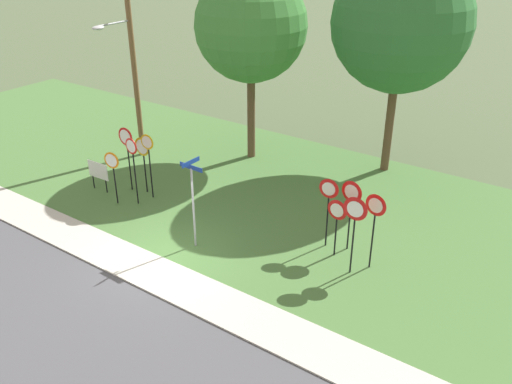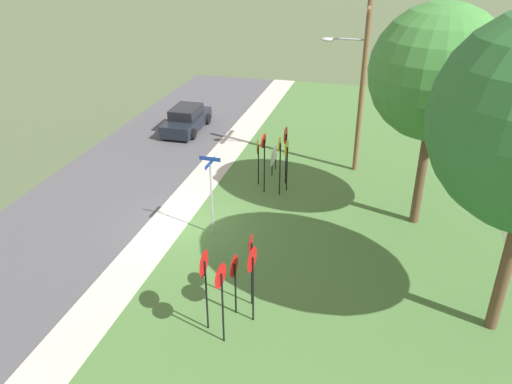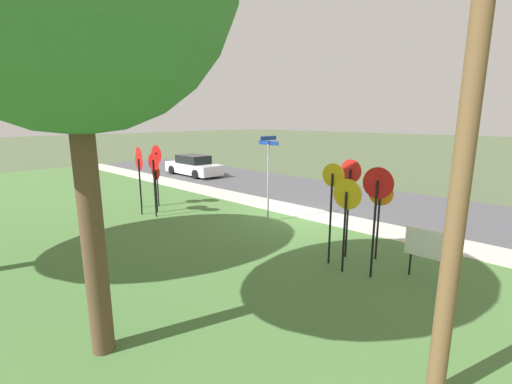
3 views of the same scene
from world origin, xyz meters
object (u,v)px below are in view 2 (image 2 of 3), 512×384
object	(u,v)px
stop_sign_far_left	(287,154)
stop_sign_far_right	(264,151)
yield_sign_near_left	(204,272)
yield_sign_near_right	(234,271)
parked_hatchback_near	(186,120)
stop_sign_far_center	(280,155)
stop_sign_near_right	(258,153)
stop_sign_near_left	(286,143)
yield_sign_far_right	(252,267)
notice_board	(274,156)
yield_sign_center	(221,285)
street_name_post	(211,190)
oak_tree_left	(437,73)
yield_sign_far_left	(251,254)
utility_pole	(360,75)

from	to	relation	value
stop_sign_far_left	stop_sign_far_right	distance (m)	1.04
stop_sign_far_right	yield_sign_near_left	world-z (taller)	stop_sign_far_right
yield_sign_near_right	parked_hatchback_near	bearing A→B (deg)	-150.05
stop_sign_far_center	yield_sign_near_left	distance (m)	8.85
stop_sign_far_left	stop_sign_far_center	world-z (taller)	stop_sign_far_center
stop_sign_near_right	yield_sign_near_right	distance (m)	8.90
stop_sign_near_left	yield_sign_far_right	world-z (taller)	stop_sign_near_left
stop_sign_far_center	stop_sign_near_right	bearing A→B (deg)	-127.44
yield_sign_near_left	notice_board	world-z (taller)	yield_sign_near_left
yield_sign_near_left	yield_sign_near_right	bearing A→B (deg)	143.88
stop_sign_far_center	yield_sign_center	world-z (taller)	stop_sign_far_center
stop_sign_far_right	yield_sign_near_left	size ratio (longest dim) A/B	1.02
stop_sign_near_right	stop_sign_far_right	size ratio (longest dim) A/B	0.79
stop_sign_far_right	street_name_post	world-z (taller)	street_name_post
stop_sign_far_left	oak_tree_left	xyz separation A→B (m)	(1.34, 5.57, 4.25)
notice_board	stop_sign_far_left	bearing A→B (deg)	28.24
yield_sign_center	notice_board	size ratio (longest dim) A/B	2.11
stop_sign_far_left	stop_sign_far_center	size ratio (longest dim) A/B	0.88
stop_sign_near_right	stop_sign_far_left	bearing A→B (deg)	68.86
street_name_post	notice_board	xyz separation A→B (m)	(-6.01, 0.99, -1.06)
yield_sign_far_left	yield_sign_near_right	bearing A→B (deg)	-39.86
yield_sign_near_right	yield_sign_far_right	xyz separation A→B (m)	(0.18, 0.60, 0.39)
yield_sign_center	stop_sign_far_center	bearing A→B (deg)	-169.96
utility_pole	yield_sign_far_right	bearing A→B (deg)	-8.85
yield_sign_near_right	stop_sign_far_left	bearing A→B (deg)	-175.45
stop_sign_near_right	yield_sign_near_left	distance (m)	9.70
stop_sign_far_left	parked_hatchback_near	size ratio (longest dim) A/B	0.57
yield_sign_near_right	utility_pole	size ratio (longest dim) A/B	0.24
utility_pole	oak_tree_left	distance (m)	5.44
yield_sign_far_right	street_name_post	xyz separation A→B (m)	(-4.38, -2.77, -0.03)
stop_sign_far_center	yield_sign_near_left	size ratio (longest dim) A/B	1.00
stop_sign_near_left	yield_sign_center	world-z (taller)	stop_sign_near_left
notice_board	stop_sign_far_center	bearing A→B (deg)	17.69
yield_sign_far_right	oak_tree_left	size ratio (longest dim) A/B	0.30
yield_sign_far_left	utility_pole	bearing A→B (deg)	164.77
yield_sign_near_right	notice_board	xyz separation A→B (m)	(-10.21, -1.18, -0.70)
oak_tree_left	stop_sign_near_left	bearing A→B (deg)	-109.29
stop_sign_far_center	yield_sign_far_left	world-z (taller)	stop_sign_far_center
stop_sign_far_center	stop_sign_far_left	bearing A→B (deg)	156.11
yield_sign_near_left	yield_sign_center	world-z (taller)	yield_sign_near_left
stop_sign_far_right	street_name_post	bearing A→B (deg)	-10.96
yield_sign_far_left	parked_hatchback_near	distance (m)	16.15
yield_sign_center	utility_pole	size ratio (longest dim) A/B	0.31
stop_sign_near_right	notice_board	bearing A→B (deg)	153.47
oak_tree_left	yield_sign_near_left	bearing A→B (deg)	-36.44
stop_sign_near_left	stop_sign_near_right	xyz separation A→B (m)	(0.42, -1.17, -0.43)
stop_sign_far_left	yield_sign_far_right	size ratio (longest dim) A/B	0.93
yield_sign_center	street_name_post	xyz separation A→B (m)	(-5.46, -2.20, -0.08)
stop_sign_far_center	parked_hatchback_near	world-z (taller)	stop_sign_far_center
utility_pole	notice_board	xyz separation A→B (m)	(1.34, -3.61, -3.80)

